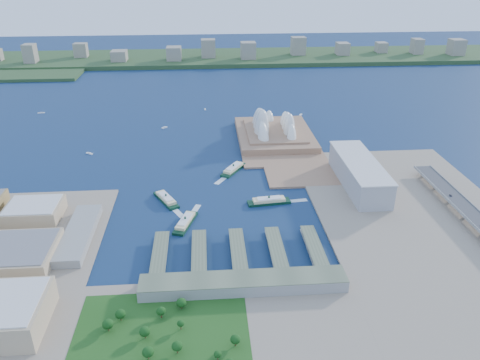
{
  "coord_description": "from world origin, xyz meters",
  "views": [
    {
      "loc": [
        -16.2,
        -496.63,
        295.73
      ],
      "look_at": [
        27.88,
        76.35,
        18.0
      ],
      "focal_mm": 35.0,
      "sensor_mm": 36.0,
      "label": 1
    }
  ],
  "objects": [
    {
      "name": "far_shore",
      "position": [
        0.0,
        980.0,
        6.0
      ],
      "size": [
        2200.0,
        260.0,
        12.0
      ],
      "primitive_type": "cube",
      "color": "#2D4926",
      "rests_on": "ground"
    },
    {
      "name": "south_land",
      "position": [
        0.0,
        -210.0,
        1.5
      ],
      "size": [
        720.0,
        180.0,
        3.0
      ],
      "primitive_type": "cube",
      "color": "gray",
      "rests_on": "ground"
    },
    {
      "name": "ferry_wharves",
      "position": [
        14.0,
        -75.0,
        4.65
      ],
      "size": [
        184.0,
        90.0,
        9.3
      ],
      "primitive_type": null,
      "color": "#58624A",
      "rests_on": "ground"
    },
    {
      "name": "car_c",
      "position": [
        296.0,
        14.54,
        15.56
      ],
      "size": [
        1.99,
        4.88,
        1.42
      ],
      "primitive_type": "imported",
      "color": "slate",
      "rests_on": "expressway"
    },
    {
      "name": "ferry_c",
      "position": [
        -44.93,
        -4.8,
        5.18
      ],
      "size": [
        30.4,
        56.44,
        10.37
      ],
      "primitive_type": null,
      "rotation": [
        0.0,
        0.0,
        2.82
      ],
      "color": "black",
      "rests_on": "ground"
    },
    {
      "name": "toaster_building",
      "position": [
        195.0,
        80.0,
        20.5
      ],
      "size": [
        45.0,
        155.0,
        35.0
      ],
      "primitive_type": "cube",
      "color": "#98989E",
      "rests_on": "east_land"
    },
    {
      "name": "boat_e",
      "position": [
        -16.73,
        459.42,
        1.21
      ],
      "size": [
        3.92,
        10.06,
        2.42
      ],
      "primitive_type": null,
      "rotation": [
        0.0,
        0.0,
        0.08
      ],
      "color": "white",
      "rests_on": "ground"
    },
    {
      "name": "ferry_a",
      "position": [
        -72.15,
        56.72,
        5.19
      ],
      "size": [
        37.87,
        55.08,
        10.38
      ],
      "primitive_type": null,
      "rotation": [
        0.0,
        0.0,
        0.48
      ],
      "color": "black",
      "rests_on": "ground"
    },
    {
      "name": "east_land",
      "position": [
        240.0,
        -50.0,
        1.5
      ],
      "size": [
        240.0,
        500.0,
        3.0
      ],
      "primitive_type": "cube",
      "color": "gray",
      "rests_on": "ground"
    },
    {
      "name": "terminal_building",
      "position": [
        15.0,
        -135.0,
        9.0
      ],
      "size": [
        200.0,
        28.0,
        12.0
      ],
      "primitive_type": "cube",
      "color": "gray",
      "rests_on": "south_land"
    },
    {
      "name": "boat_b",
      "position": [
        -94.27,
        348.92,
        1.5
      ],
      "size": [
        11.17,
        9.8,
        2.99
      ],
      "primitive_type": null,
      "rotation": [
        0.0,
        0.0,
        2.22
      ],
      "color": "white",
      "rests_on": "ground"
    },
    {
      "name": "ferry_b",
      "position": [
        23.25,
        146.46,
        5.34
      ],
      "size": [
        42.21,
        55.49,
        10.68
      ],
      "primitive_type": null,
      "rotation": [
        0.0,
        0.0,
        -0.56
      ],
      "color": "black",
      "rests_on": "ground"
    },
    {
      "name": "park",
      "position": [
        -60.0,
        -190.0,
        11.0
      ],
      "size": [
        150.0,
        110.0,
        16.0
      ],
      "primitive_type": null,
      "color": "#194714",
      "rests_on": "south_land"
    },
    {
      "name": "boat_c",
      "position": [
        177.35,
        407.43,
        1.31
      ],
      "size": [
        9.05,
        11.66,
        2.62
      ],
      "primitive_type": null,
      "rotation": [
        0.0,
        0.0,
        2.58
      ],
      "color": "white",
      "rests_on": "ground"
    },
    {
      "name": "ferry_d",
      "position": [
        63.3,
        40.4,
        5.35
      ],
      "size": [
        57.87,
        20.51,
        10.71
      ],
      "primitive_type": null,
      "rotation": [
        0.0,
        0.0,
        1.68
      ],
      "color": "black",
      "rests_on": "ground"
    },
    {
      "name": "opera_house",
      "position": [
        105.0,
        280.0,
        32.0
      ],
      "size": [
        134.0,
        180.0,
        58.0
      ],
      "primitive_type": null,
      "color": "white",
      "rests_on": "peninsula"
    },
    {
      "name": "peninsula",
      "position": [
        107.5,
        260.0,
        1.5
      ],
      "size": [
        135.0,
        220.0,
        3.0
      ],
      "primitive_type": "cube",
      "color": "#936C50",
      "rests_on": "ground"
    },
    {
      "name": "boat_d",
      "position": [
        -355.01,
        461.43,
        1.15
      ],
      "size": [
        13.95,
        4.78,
        2.31
      ],
      "primitive_type": null,
      "rotation": [
        0.0,
        0.0,
        1.7
      ],
      "color": "white",
      "rests_on": "ground"
    },
    {
      "name": "ground",
      "position": [
        0.0,
        0.0,
        0.0
      ],
      "size": [
        3000.0,
        3000.0,
        0.0
      ],
      "primitive_type": "plane",
      "color": "#0D2140",
      "rests_on": "ground"
    },
    {
      "name": "far_skyline",
      "position": [
        0.0,
        960.0,
        39.5
      ],
      "size": [
        1900.0,
        140.0,
        55.0
      ],
      "primitive_type": null,
      "color": "gray",
      "rests_on": "far_shore"
    },
    {
      "name": "boat_a",
      "position": [
        -208.85,
        230.97,
        1.24
      ],
      "size": [
        12.57,
        9.47,
        2.47
      ],
      "primitive_type": null,
      "rotation": [
        0.0,
        0.0,
        1.02
      ],
      "color": "white",
      "rests_on": "ground"
    }
  ]
}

